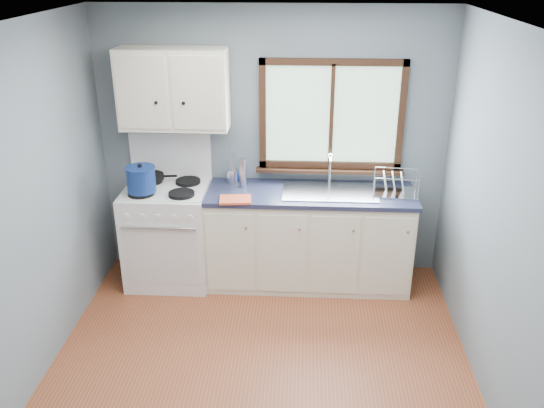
# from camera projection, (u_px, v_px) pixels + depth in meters

# --- Properties ---
(floor) EXTENTS (3.20, 3.60, 0.02)m
(floor) POSITION_uv_depth(u_px,v_px,m) (258.00, 387.00, 4.18)
(floor) COLOR #984C2C
(floor) RESTS_ON ground
(ceiling) EXTENTS (3.20, 3.60, 0.02)m
(ceiling) POSITION_uv_depth(u_px,v_px,m) (254.00, 27.00, 3.17)
(ceiling) COLOR white
(ceiling) RESTS_ON wall_back
(wall_back) EXTENTS (3.20, 0.02, 2.50)m
(wall_back) POSITION_uv_depth(u_px,v_px,m) (272.00, 145.00, 5.33)
(wall_back) COLOR slate
(wall_back) RESTS_ON ground
(wall_left) EXTENTS (0.02, 3.60, 2.50)m
(wall_left) POSITION_uv_depth(u_px,v_px,m) (11.00, 225.00, 3.76)
(wall_left) COLOR slate
(wall_left) RESTS_ON ground
(wall_right) EXTENTS (0.02, 3.60, 2.50)m
(wall_right) POSITION_uv_depth(u_px,v_px,m) (513.00, 238.00, 3.59)
(wall_right) COLOR slate
(wall_right) RESTS_ON ground
(gas_range) EXTENTS (0.76, 0.69, 1.36)m
(gas_range) POSITION_uv_depth(u_px,v_px,m) (169.00, 231.00, 5.38)
(gas_range) COLOR white
(gas_range) RESTS_ON floor
(base_cabinets) EXTENTS (1.85, 0.60, 0.88)m
(base_cabinets) POSITION_uv_depth(u_px,v_px,m) (308.00, 242.00, 5.36)
(base_cabinets) COLOR white
(base_cabinets) RESTS_ON floor
(countertop) EXTENTS (1.89, 0.64, 0.04)m
(countertop) POSITION_uv_depth(u_px,v_px,m) (310.00, 194.00, 5.16)
(countertop) COLOR #1C2138
(countertop) RESTS_ON base_cabinets
(sink) EXTENTS (0.84, 0.46, 0.44)m
(sink) POSITION_uv_depth(u_px,v_px,m) (330.00, 198.00, 5.17)
(sink) COLOR silver
(sink) RESTS_ON countertop
(window) EXTENTS (1.36, 0.10, 1.03)m
(window) POSITION_uv_depth(u_px,v_px,m) (331.00, 123.00, 5.18)
(window) COLOR #9EC6A8
(window) RESTS_ON wall_back
(upper_cabinets) EXTENTS (0.95, 0.35, 0.70)m
(upper_cabinets) POSITION_uv_depth(u_px,v_px,m) (173.00, 89.00, 4.99)
(upper_cabinets) COLOR white
(upper_cabinets) RESTS_ON wall_back
(skillet) EXTENTS (0.38, 0.27, 0.05)m
(skillet) POSITION_uv_depth(u_px,v_px,m) (151.00, 177.00, 5.32)
(skillet) COLOR black
(skillet) RESTS_ON gas_range
(stockpot) EXTENTS (0.27, 0.27, 0.26)m
(stockpot) POSITION_uv_depth(u_px,v_px,m) (141.00, 179.00, 5.02)
(stockpot) COLOR navy
(stockpot) RESTS_ON gas_range
(utensil_crock) EXTENTS (0.12, 0.12, 0.34)m
(utensil_crock) POSITION_uv_depth(u_px,v_px,m) (232.00, 176.00, 5.32)
(utensil_crock) COLOR silver
(utensil_crock) RESTS_ON countertop
(thermos) EXTENTS (0.08, 0.08, 0.27)m
(thermos) POSITION_uv_depth(u_px,v_px,m) (243.00, 173.00, 5.21)
(thermos) COLOR silver
(thermos) RESTS_ON countertop
(soap_bottle) EXTENTS (0.13, 0.13, 0.26)m
(soap_bottle) POSITION_uv_depth(u_px,v_px,m) (236.00, 170.00, 5.31)
(soap_bottle) COLOR #0D22A5
(soap_bottle) RESTS_ON countertop
(dish_towel) EXTENTS (0.29, 0.22, 0.02)m
(dish_towel) POSITION_uv_depth(u_px,v_px,m) (235.00, 200.00, 4.96)
(dish_towel) COLOR #E35932
(dish_towel) RESTS_ON countertop
(dish_rack) EXTENTS (0.42, 0.34, 0.20)m
(dish_rack) POSITION_uv_depth(u_px,v_px,m) (394.00, 188.00, 5.10)
(dish_rack) COLOR silver
(dish_rack) RESTS_ON countertop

